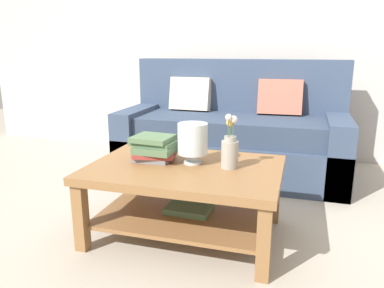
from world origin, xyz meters
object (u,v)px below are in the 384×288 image
(couch, at_px, (233,135))
(coffee_table, at_px, (185,185))
(book_stack_main, at_px, (154,148))
(glass_hurricane_vase, at_px, (193,140))
(flower_pitcher, at_px, (230,149))

(couch, xyz_separation_m, coffee_table, (-0.05, -1.32, -0.03))
(book_stack_main, relative_size, glass_hurricane_vase, 1.19)
(coffee_table, height_order, book_stack_main, book_stack_main)
(couch, height_order, glass_hurricane_vase, couch)
(couch, relative_size, glass_hurricane_vase, 8.03)
(flower_pitcher, bearing_deg, book_stack_main, 178.33)
(book_stack_main, height_order, flower_pitcher, flower_pitcher)
(coffee_table, relative_size, flower_pitcher, 3.50)
(couch, xyz_separation_m, book_stack_main, (-0.28, -1.27, 0.18))
(book_stack_main, bearing_deg, flower_pitcher, -1.67)
(book_stack_main, xyz_separation_m, flower_pitcher, (0.49, -0.01, 0.03))
(couch, bearing_deg, book_stack_main, -102.23)
(coffee_table, xyz_separation_m, flower_pitcher, (0.27, 0.04, 0.24))
(coffee_table, height_order, flower_pitcher, flower_pitcher)
(book_stack_main, bearing_deg, glass_hurricane_vase, 2.02)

